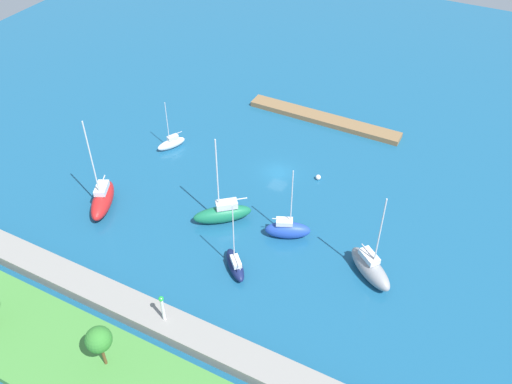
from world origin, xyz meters
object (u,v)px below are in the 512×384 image
park_tree_center (99,340)px  sailboat_white_west_end (171,143)px  sailboat_navy_along_channel (235,264)px  mooring_buoy_white (318,177)px  pier_dock (324,119)px  sailboat_green_off_beacon (223,213)px  harbor_beacon (162,307)px  sailboat_blue_far_south (288,229)px  sailboat_gray_far_north (370,268)px  sailboat_red_lone_south (103,199)px

park_tree_center → sailboat_white_west_end: bearing=-65.6°
sailboat_white_west_end → sailboat_navy_along_channel: size_ratio=0.81×
sailboat_white_west_end → mooring_buoy_white: (-23.57, -3.31, -0.49)m
pier_dock → sailboat_green_off_beacon: bearing=84.5°
harbor_beacon → sailboat_navy_along_channel: size_ratio=0.36×
sailboat_green_off_beacon → sailboat_blue_far_south: 9.02m
sailboat_green_off_beacon → sailboat_navy_along_channel: bearing=89.8°
sailboat_blue_far_south → mooring_buoy_white: 12.88m
park_tree_center → sailboat_green_off_beacon: (0.55, -24.80, -3.67)m
sailboat_navy_along_channel → sailboat_gray_far_north: bearing=-111.0°
sailboat_navy_along_channel → mooring_buoy_white: bearing=-51.2°
sailboat_green_off_beacon → mooring_buoy_white: size_ratio=17.31×
harbor_beacon → sailboat_green_off_beacon: bearing=-80.3°
park_tree_center → mooring_buoy_white: 39.85m
pier_dock → mooring_buoy_white: 15.78m
pier_dock → sailboat_blue_far_south: (-6.17, 27.72, 0.82)m
sailboat_green_off_beacon → harbor_beacon: bearing=59.7°
pier_dock → sailboat_blue_far_south: sailboat_blue_far_south is taller
park_tree_center → sailboat_white_west_end: sailboat_white_west_end is taller
harbor_beacon → sailboat_white_west_end: (18.65, -28.58, -2.80)m
pier_dock → sailboat_green_off_beacon: size_ratio=1.97×
park_tree_center → sailboat_white_west_end: size_ratio=0.66×
sailboat_green_off_beacon → sailboat_red_lone_south: 16.82m
park_tree_center → sailboat_green_off_beacon: bearing=-88.7°
park_tree_center → mooring_buoy_white: bearing=-100.8°
park_tree_center → sailboat_blue_far_south: sailboat_blue_far_south is taller
pier_dock → park_tree_center: (2.21, 53.78, 4.59)m
sailboat_white_west_end → park_tree_center: bearing=51.7°
sailboat_white_west_end → sailboat_navy_along_channel: bearing=77.7°
harbor_beacon → sailboat_blue_far_south: bearing=-107.2°
mooring_buoy_white → park_tree_center: bearing=79.2°
pier_dock → sailboat_red_lone_south: bearing=61.3°
sailboat_green_off_beacon → sailboat_red_lone_south: bearing=-21.9°
sailboat_blue_far_south → mooring_buoy_white: size_ratio=14.14×
park_tree_center → sailboat_gray_far_north: size_ratio=0.43×
sailboat_white_west_end → sailboat_navy_along_channel: (-21.32, 17.62, 0.04)m
sailboat_gray_far_north → sailboat_blue_far_south: (11.60, -1.47, -0.12)m
harbor_beacon → park_tree_center: park_tree_center is taller
harbor_beacon → sailboat_blue_far_south: size_ratio=0.34×
sailboat_red_lone_south → mooring_buoy_white: (-23.94, -19.31, -1.03)m
mooring_buoy_white → sailboat_blue_far_south: bearing=94.3°
sailboat_green_off_beacon → sailboat_blue_far_south: sailboat_green_off_beacon is taller
sailboat_red_lone_south → pier_dock: bearing=125.7°
sailboat_red_lone_south → mooring_buoy_white: size_ratio=18.61×
sailboat_green_off_beacon → sailboat_blue_far_south: (-8.93, -1.26, -0.09)m
sailboat_gray_far_north → sailboat_green_off_beacon: bearing=-143.3°
sailboat_white_west_end → sailboat_blue_far_south: bearing=96.1°
sailboat_navy_along_channel → mooring_buoy_white: 21.06m
sailboat_gray_far_north → sailboat_navy_along_channel: bearing=-118.5°
sailboat_green_off_beacon → sailboat_navy_along_channel: size_ratio=1.30×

